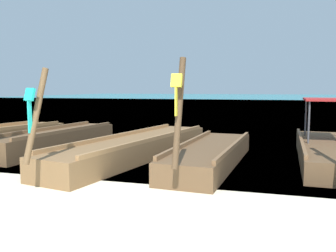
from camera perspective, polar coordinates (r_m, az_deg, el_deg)
The scene contains 6 objects.
ground at distance 5.64m, azimuth -11.91°, elevation -14.40°, with size 120.00×120.00×0.00m, color beige.
sea_water at distance 66.80m, azimuth 13.99°, elevation 4.19°, with size 120.00×120.00×0.00m, color teal.
longtail_boat_blue_ribbon at distance 11.79m, azimuth -17.46°, elevation -2.18°, with size 1.55×5.64×2.39m.
longtail_boat_turquoise_ribbon at distance 10.08m, azimuth -5.17°, elevation -3.51°, with size 2.59×7.38×2.37m.
longtail_boat_yellow_ribbon at distance 9.20m, azimuth 6.86°, elevation -4.57°, with size 1.63×5.51×2.55m.
longtail_boat_red_ribbon at distance 10.44m, azimuth 24.19°, elevation -3.57°, with size 1.61×5.99×2.64m.
Camera 1 is at (2.52, -4.66, 1.96)m, focal length 37.89 mm.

